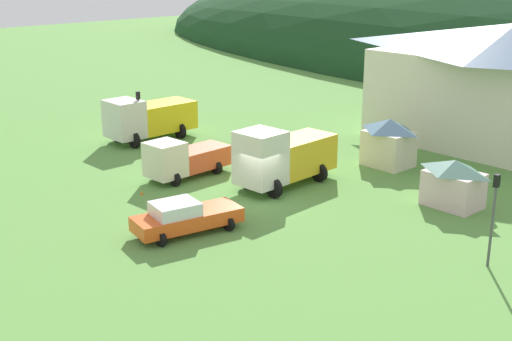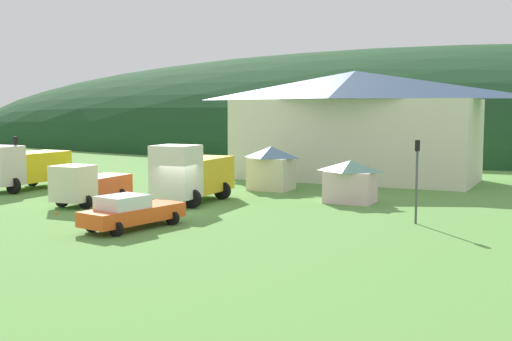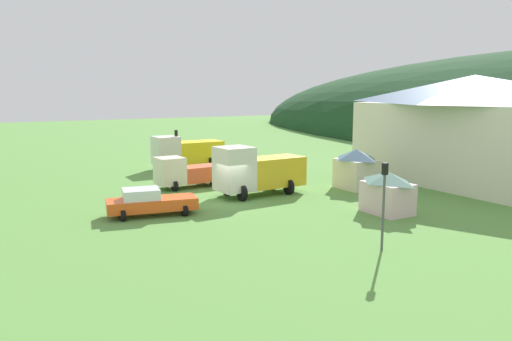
{
  "view_description": "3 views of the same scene",
  "coord_description": "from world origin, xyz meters",
  "px_view_note": "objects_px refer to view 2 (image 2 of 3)",
  "views": [
    {
      "loc": [
        26.04,
        -24.05,
        12.89
      ],
      "look_at": [
        -0.39,
        0.05,
        1.64
      ],
      "focal_mm": 48.3,
      "sensor_mm": 36.0,
      "label": 1
    },
    {
      "loc": [
        19.84,
        -30.49,
        5.78
      ],
      "look_at": [
        2.74,
        3.88,
        2.03
      ],
      "focal_mm": 45.7,
      "sensor_mm": 36.0,
      "label": 2
    },
    {
      "loc": [
        29.27,
        -14.5,
        7.44
      ],
      "look_at": [
        0.48,
        1.81,
        2.07
      ],
      "focal_mm": 34.74,
      "sensor_mm": 36.0,
      "label": 3
    }
  ],
  "objects_px": {
    "flatbed_truck_yellow": "(22,166)",
    "traffic_cone_near_pickup": "(57,215)",
    "traffic_light_west": "(16,158)",
    "service_pickup_orange": "(131,212)",
    "play_shed_cream": "(271,168)",
    "light_truck_cream": "(88,184)",
    "depot_building": "(355,124)",
    "heavy_rig_striped": "(191,173)",
    "traffic_light_east": "(417,173)",
    "play_shed_pink": "(350,181)"
  },
  "relations": [
    {
      "from": "depot_building",
      "to": "service_pickup_orange",
      "type": "relative_size",
      "value": 3.61
    },
    {
      "from": "flatbed_truck_yellow",
      "to": "light_truck_cream",
      "type": "distance_m",
      "value": 9.49
    },
    {
      "from": "heavy_rig_striped",
      "to": "play_shed_cream",
      "type": "bearing_deg",
      "value": 164.43
    },
    {
      "from": "play_shed_cream",
      "to": "traffic_cone_near_pickup",
      "type": "distance_m",
      "value": 15.92
    },
    {
      "from": "depot_building",
      "to": "play_shed_pink",
      "type": "xyz_separation_m",
      "value": [
        3.74,
        -12.33,
        -3.11
      ]
    },
    {
      "from": "traffic_cone_near_pickup",
      "to": "play_shed_cream",
      "type": "bearing_deg",
      "value": 68.25
    },
    {
      "from": "flatbed_truck_yellow",
      "to": "traffic_cone_near_pickup",
      "type": "relative_size",
      "value": 12.87
    },
    {
      "from": "play_shed_pink",
      "to": "service_pickup_orange",
      "type": "xyz_separation_m",
      "value": [
        -6.64,
        -12.79,
        -0.5
      ]
    },
    {
      "from": "light_truck_cream",
      "to": "traffic_light_west",
      "type": "height_order",
      "value": "traffic_light_west"
    },
    {
      "from": "service_pickup_orange",
      "to": "play_shed_cream",
      "type": "bearing_deg",
      "value": -168.71
    },
    {
      "from": "light_truck_cream",
      "to": "play_shed_pink",
      "type": "bearing_deg",
      "value": 116.25
    },
    {
      "from": "depot_building",
      "to": "traffic_cone_near_pickup",
      "type": "height_order",
      "value": "depot_building"
    },
    {
      "from": "traffic_light_east",
      "to": "depot_building",
      "type": "bearing_deg",
      "value": 116.76
    },
    {
      "from": "heavy_rig_striped",
      "to": "traffic_light_west",
      "type": "height_order",
      "value": "traffic_light_west"
    },
    {
      "from": "light_truck_cream",
      "to": "service_pickup_orange",
      "type": "relative_size",
      "value": 1.0
    },
    {
      "from": "heavy_rig_striped",
      "to": "traffic_cone_near_pickup",
      "type": "relative_size",
      "value": 13.17
    },
    {
      "from": "flatbed_truck_yellow",
      "to": "service_pickup_orange",
      "type": "height_order",
      "value": "flatbed_truck_yellow"
    },
    {
      "from": "service_pickup_orange",
      "to": "traffic_cone_near_pickup",
      "type": "relative_size",
      "value": 10.85
    },
    {
      "from": "depot_building",
      "to": "service_pickup_orange",
      "type": "distance_m",
      "value": 25.55
    },
    {
      "from": "play_shed_cream",
      "to": "flatbed_truck_yellow",
      "type": "height_order",
      "value": "flatbed_truck_yellow"
    },
    {
      "from": "play_shed_pink",
      "to": "traffic_cone_near_pickup",
      "type": "xyz_separation_m",
      "value": [
        -12.75,
        -11.26,
        -1.33
      ]
    },
    {
      "from": "flatbed_truck_yellow",
      "to": "play_shed_cream",
      "type": "bearing_deg",
      "value": 115.86
    },
    {
      "from": "play_shed_pink",
      "to": "traffic_cone_near_pickup",
      "type": "height_order",
      "value": "play_shed_pink"
    },
    {
      "from": "play_shed_cream",
      "to": "traffic_light_west",
      "type": "height_order",
      "value": "traffic_light_west"
    },
    {
      "from": "play_shed_pink",
      "to": "light_truck_cream",
      "type": "xyz_separation_m",
      "value": [
        -13.67,
        -7.67,
        -0.11
      ]
    },
    {
      "from": "flatbed_truck_yellow",
      "to": "traffic_cone_near_pickup",
      "type": "distance_m",
      "value": 12.13
    },
    {
      "from": "depot_building",
      "to": "traffic_light_east",
      "type": "distance_m",
      "value": 19.88
    },
    {
      "from": "depot_building",
      "to": "light_truck_cream",
      "type": "height_order",
      "value": "depot_building"
    },
    {
      "from": "play_shed_cream",
      "to": "play_shed_pink",
      "type": "height_order",
      "value": "play_shed_cream"
    },
    {
      "from": "play_shed_pink",
      "to": "light_truck_cream",
      "type": "bearing_deg",
      "value": -150.7
    },
    {
      "from": "play_shed_pink",
      "to": "traffic_light_east",
      "type": "relative_size",
      "value": 0.74
    },
    {
      "from": "flatbed_truck_yellow",
      "to": "traffic_light_west",
      "type": "distance_m",
      "value": 1.42
    },
    {
      "from": "play_shed_pink",
      "to": "light_truck_cream",
      "type": "distance_m",
      "value": 15.68
    },
    {
      "from": "light_truck_cream",
      "to": "depot_building",
      "type": "bearing_deg",
      "value": 150.53
    },
    {
      "from": "traffic_light_west",
      "to": "service_pickup_orange",
      "type": "bearing_deg",
      "value": -26.02
    },
    {
      "from": "heavy_rig_striped",
      "to": "service_pickup_orange",
      "type": "relative_size",
      "value": 1.21
    },
    {
      "from": "service_pickup_orange",
      "to": "flatbed_truck_yellow",
      "type": "bearing_deg",
      "value": -107.84
    },
    {
      "from": "depot_building",
      "to": "traffic_light_east",
      "type": "bearing_deg",
      "value": -63.24
    },
    {
      "from": "light_truck_cream",
      "to": "traffic_light_east",
      "type": "height_order",
      "value": "traffic_light_east"
    },
    {
      "from": "flatbed_truck_yellow",
      "to": "light_truck_cream",
      "type": "height_order",
      "value": "flatbed_truck_yellow"
    },
    {
      "from": "heavy_rig_striped",
      "to": "traffic_light_east",
      "type": "bearing_deg",
      "value": 82.44
    },
    {
      "from": "heavy_rig_striped",
      "to": "traffic_light_west",
      "type": "xyz_separation_m",
      "value": [
        -13.36,
        -0.95,
        0.54
      ]
    },
    {
      "from": "light_truck_cream",
      "to": "traffic_cone_near_pickup",
      "type": "relative_size",
      "value": 10.85
    },
    {
      "from": "traffic_light_east",
      "to": "traffic_light_west",
      "type": "bearing_deg",
      "value": -180.0
    },
    {
      "from": "heavy_rig_striped",
      "to": "service_pickup_orange",
      "type": "xyz_separation_m",
      "value": [
        1.9,
        -8.4,
        -0.98
      ]
    },
    {
      "from": "light_truck_cream",
      "to": "traffic_light_east",
      "type": "distance_m",
      "value": 19.04
    },
    {
      "from": "depot_building",
      "to": "traffic_cone_near_pickup",
      "type": "relative_size",
      "value": 39.11
    },
    {
      "from": "heavy_rig_striped",
      "to": "service_pickup_orange",
      "type": "distance_m",
      "value": 8.67
    },
    {
      "from": "service_pickup_orange",
      "to": "traffic_light_east",
      "type": "bearing_deg",
      "value": 132.67
    },
    {
      "from": "depot_building",
      "to": "heavy_rig_striped",
      "type": "xyz_separation_m",
      "value": [
        -4.81,
        -16.72,
        -2.63
      ]
    }
  ]
}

